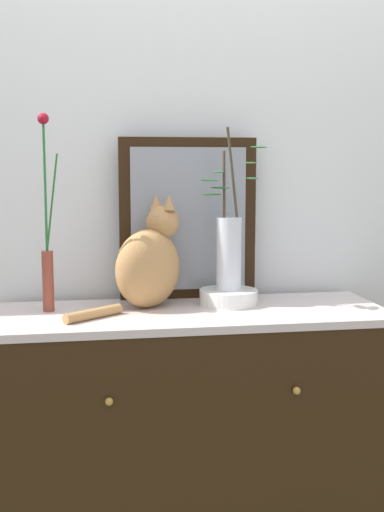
% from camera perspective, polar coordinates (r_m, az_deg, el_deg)
% --- Properties ---
extents(wall_back, '(4.40, 0.08, 2.60)m').
position_cam_1_polar(wall_back, '(2.39, -1.20, 5.19)').
color(wall_back, silver).
rests_on(wall_back, ground_plane).
extents(sideboard, '(1.28, 0.48, 0.94)m').
position_cam_1_polar(sideboard, '(2.29, 0.00, -16.39)').
color(sideboard, black).
rests_on(sideboard, ground_plane).
extents(mirror_leaning, '(0.49, 0.03, 0.57)m').
position_cam_1_polar(mirror_leaning, '(2.30, -0.34, 3.28)').
color(mirror_leaning, black).
rests_on(mirror_leaning, sideboard).
extents(cat_sitting, '(0.43, 0.36, 0.37)m').
position_cam_1_polar(cat_sitting, '(2.17, -3.79, -0.62)').
color(cat_sitting, '#B2834B').
rests_on(cat_sitting, sideboard).
extents(vase_slim_green, '(0.06, 0.04, 0.63)m').
position_cam_1_polar(vase_slim_green, '(2.14, -12.57, 0.40)').
color(vase_slim_green, brown).
rests_on(vase_slim_green, sideboard).
extents(bowl_porcelain, '(0.20, 0.20, 0.05)m').
position_cam_1_polar(bowl_porcelain, '(2.23, 3.22, -3.62)').
color(bowl_porcelain, white).
rests_on(bowl_porcelain, sideboard).
extents(vase_glass_clear, '(0.22, 0.17, 0.54)m').
position_cam_1_polar(vase_glass_clear, '(2.20, 3.26, 0.76)').
color(vase_glass_clear, silver).
rests_on(vase_glass_clear, bowl_porcelain).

